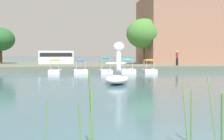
{
  "coord_description": "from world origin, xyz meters",
  "views": [
    {
      "loc": [
        -1.53,
        -4.53,
        1.85
      ],
      "look_at": [
        0.04,
        16.53,
        0.66
      ],
      "focal_mm": 43.97,
      "sensor_mm": 36.0,
      "label": 1
    }
  ],
  "objects_px": {
    "pedal_boat_blue": "(81,70)",
    "parked_van": "(56,57)",
    "person_on_path": "(177,58)",
    "tree_broadleaf_right": "(0,39)",
    "pedal_boat_yellow": "(55,69)",
    "pedal_boat_cyan": "(127,69)",
    "swan_boat": "(117,72)",
    "pedal_boat_orange": "(149,69)",
    "tree_broadleaf_left": "(144,34)",
    "pedal_boat_teal": "(105,69)"
  },
  "relations": [
    {
      "from": "pedal_boat_yellow",
      "to": "tree_broadleaf_left",
      "type": "relative_size",
      "value": 0.34
    },
    {
      "from": "pedal_boat_teal",
      "to": "tree_broadleaf_right",
      "type": "distance_m",
      "value": 19.06
    },
    {
      "from": "tree_broadleaf_right",
      "to": "parked_van",
      "type": "height_order",
      "value": "tree_broadleaf_right"
    },
    {
      "from": "pedal_boat_orange",
      "to": "person_on_path",
      "type": "xyz_separation_m",
      "value": [
        3.99,
        3.55,
        1.11
      ]
    },
    {
      "from": "pedal_boat_orange",
      "to": "pedal_boat_teal",
      "type": "bearing_deg",
      "value": -173.42
    },
    {
      "from": "pedal_boat_yellow",
      "to": "person_on_path",
      "type": "height_order",
      "value": "person_on_path"
    },
    {
      "from": "tree_broadleaf_left",
      "to": "pedal_boat_yellow",
      "type": "bearing_deg",
      "value": -138.2
    },
    {
      "from": "person_on_path",
      "to": "parked_van",
      "type": "bearing_deg",
      "value": 156.03
    },
    {
      "from": "pedal_boat_cyan",
      "to": "parked_van",
      "type": "bearing_deg",
      "value": 129.18
    },
    {
      "from": "pedal_boat_teal",
      "to": "tree_broadleaf_right",
      "type": "bearing_deg",
      "value": 138.2
    },
    {
      "from": "tree_broadleaf_right",
      "to": "parked_van",
      "type": "distance_m",
      "value": 8.45
    },
    {
      "from": "person_on_path",
      "to": "pedal_boat_orange",
      "type": "bearing_deg",
      "value": -138.29
    },
    {
      "from": "swan_boat",
      "to": "tree_broadleaf_left",
      "type": "distance_m",
      "value": 20.21
    },
    {
      "from": "swan_boat",
      "to": "tree_broadleaf_left",
      "type": "bearing_deg",
      "value": 74.29
    },
    {
      "from": "swan_boat",
      "to": "pedal_boat_blue",
      "type": "xyz_separation_m",
      "value": [
        -2.73,
        9.67,
        -0.4
      ]
    },
    {
      "from": "pedal_boat_blue",
      "to": "pedal_boat_yellow",
      "type": "bearing_deg",
      "value": -179.26
    },
    {
      "from": "pedal_boat_teal",
      "to": "tree_broadleaf_right",
      "type": "xyz_separation_m",
      "value": [
        -13.97,
        12.49,
        3.51
      ]
    },
    {
      "from": "pedal_boat_teal",
      "to": "parked_van",
      "type": "bearing_deg",
      "value": 120.14
    },
    {
      "from": "pedal_boat_orange",
      "to": "person_on_path",
      "type": "bearing_deg",
      "value": 41.71
    },
    {
      "from": "pedal_boat_cyan",
      "to": "swan_boat",
      "type": "bearing_deg",
      "value": -100.82
    },
    {
      "from": "pedal_boat_cyan",
      "to": "parked_van",
      "type": "xyz_separation_m",
      "value": [
        -8.25,
        10.12,
        1.12
      ]
    },
    {
      "from": "pedal_boat_blue",
      "to": "person_on_path",
      "type": "relative_size",
      "value": 1.32
    },
    {
      "from": "pedal_boat_teal",
      "to": "person_on_path",
      "type": "distance_m",
      "value": 9.4
    },
    {
      "from": "pedal_boat_orange",
      "to": "parked_van",
      "type": "height_order",
      "value": "parked_van"
    },
    {
      "from": "pedal_boat_blue",
      "to": "pedal_boat_yellow",
      "type": "relative_size",
      "value": 1.09
    },
    {
      "from": "tree_broadleaf_left",
      "to": "tree_broadleaf_right",
      "type": "distance_m",
      "value": 19.83
    },
    {
      "from": "tree_broadleaf_right",
      "to": "person_on_path",
      "type": "relative_size",
      "value": 3.08
    },
    {
      "from": "parked_van",
      "to": "pedal_boat_cyan",
      "type": "bearing_deg",
      "value": -50.82
    },
    {
      "from": "pedal_boat_blue",
      "to": "parked_van",
      "type": "bearing_deg",
      "value": 110.02
    },
    {
      "from": "tree_broadleaf_left",
      "to": "pedal_boat_blue",
      "type": "bearing_deg",
      "value": -130.7
    },
    {
      "from": "pedal_boat_cyan",
      "to": "pedal_boat_yellow",
      "type": "distance_m",
      "value": 7.04
    },
    {
      "from": "pedal_boat_orange",
      "to": "tree_broadleaf_left",
      "type": "bearing_deg",
      "value": 82.36
    },
    {
      "from": "pedal_boat_cyan",
      "to": "pedal_boat_teal",
      "type": "distance_m",
      "value": 2.18
    },
    {
      "from": "pedal_boat_orange",
      "to": "pedal_boat_blue",
      "type": "height_order",
      "value": "pedal_boat_orange"
    },
    {
      "from": "swan_boat",
      "to": "tree_broadleaf_left",
      "type": "height_order",
      "value": "tree_broadleaf_left"
    },
    {
      "from": "pedal_boat_blue",
      "to": "tree_broadleaf_right",
      "type": "bearing_deg",
      "value": 133.73
    },
    {
      "from": "pedal_boat_yellow",
      "to": "parked_van",
      "type": "xyz_separation_m",
      "value": [
        -1.21,
        10.12,
        1.13
      ]
    },
    {
      "from": "swan_boat",
      "to": "pedal_boat_blue",
      "type": "relative_size",
      "value": 1.23
    },
    {
      "from": "pedal_boat_orange",
      "to": "pedal_boat_yellow",
      "type": "distance_m",
      "value": 9.32
    },
    {
      "from": "pedal_boat_yellow",
      "to": "parked_van",
      "type": "height_order",
      "value": "parked_van"
    },
    {
      "from": "pedal_boat_blue",
      "to": "pedal_boat_yellow",
      "type": "xyz_separation_m",
      "value": [
        -2.47,
        -0.03,
        0.06
      ]
    },
    {
      "from": "pedal_boat_teal",
      "to": "pedal_boat_blue",
      "type": "relative_size",
      "value": 0.99
    },
    {
      "from": "pedal_boat_blue",
      "to": "tree_broadleaf_right",
      "type": "xyz_separation_m",
      "value": [
        -11.54,
        12.06,
        3.58
      ]
    },
    {
      "from": "tree_broadleaf_left",
      "to": "pedal_boat_teal",
      "type": "bearing_deg",
      "value": -119.94
    },
    {
      "from": "swan_boat",
      "to": "pedal_boat_yellow",
      "type": "height_order",
      "value": "swan_boat"
    },
    {
      "from": "pedal_boat_teal",
      "to": "pedal_boat_blue",
      "type": "distance_m",
      "value": 2.47
    },
    {
      "from": "swan_boat",
      "to": "person_on_path",
      "type": "relative_size",
      "value": 1.63
    },
    {
      "from": "pedal_boat_cyan",
      "to": "pedal_boat_blue",
      "type": "bearing_deg",
      "value": 179.6
    },
    {
      "from": "pedal_boat_cyan",
      "to": "pedal_boat_yellow",
      "type": "relative_size",
      "value": 1.13
    },
    {
      "from": "person_on_path",
      "to": "parked_van",
      "type": "distance_m",
      "value": 15.88
    }
  ]
}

